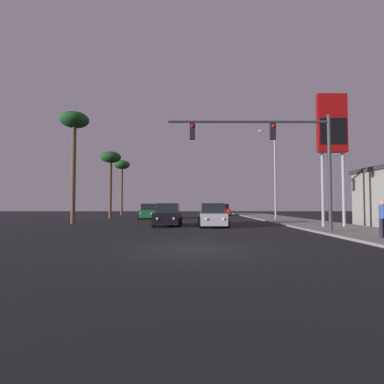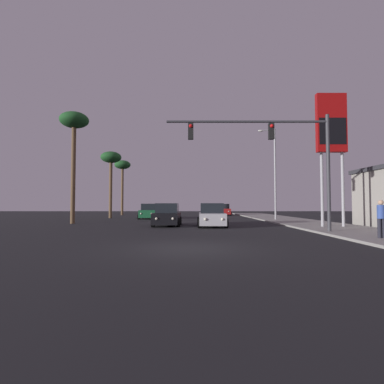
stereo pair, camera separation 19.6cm
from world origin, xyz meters
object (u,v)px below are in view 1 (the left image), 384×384
car_green (149,212)px  pedestrian_on_sidewalk (383,217)px  car_red (223,210)px  palm_tree_far (122,168)px  palm_tree_mid (111,160)px  traffic_light_mast (281,147)px  gas_station_sign (332,130)px  car_silver (213,216)px  palm_tree_near (74,126)px  car_black (168,216)px  street_lamp (274,169)px

car_green → pedestrian_on_sidewalk: bearing=121.2°
car_red → palm_tree_far: bearing=-2.1°
car_green → palm_tree_mid: (-4.73, 1.42, 6.00)m
pedestrian_on_sidewalk → palm_tree_mid: bearing=129.4°
traffic_light_mast → gas_station_sign: (4.58, 3.53, 1.80)m
car_silver → traffic_light_mast: size_ratio=0.48×
car_red → gas_station_sign: bearing=102.1°
palm_tree_mid → gas_station_sign: bearing=-38.2°
car_green → traffic_light_mast: traffic_light_mast is taller
car_green → palm_tree_near: palm_tree_near is taller
car_green → palm_tree_mid: size_ratio=0.55×
traffic_light_mast → palm_tree_near: size_ratio=0.97×
car_silver → palm_tree_near: 13.98m
car_black → pedestrian_on_sidewalk: size_ratio=2.59×
street_lamp → car_red: bearing=103.3°
gas_station_sign → palm_tree_far: (-19.95, 24.93, 0.54)m
car_black → palm_tree_mid: size_ratio=0.55×
car_silver → palm_tree_mid: (-10.97, 13.33, 6.00)m
pedestrian_on_sidewalk → palm_tree_mid: palm_tree_mid is taller
pedestrian_on_sidewalk → car_green: bearing=122.8°
car_red → palm_tree_far: size_ratio=0.52×
car_red → street_lamp: bearing=104.1°
palm_tree_near → car_black: bearing=-17.3°
palm_tree_mid → street_lamp: bearing=-17.4°
car_silver → traffic_light_mast: traffic_light_mast is taller
car_black → street_lamp: street_lamp is taller
gas_station_sign → palm_tree_mid: size_ratio=1.15×
car_red → palm_tree_near: bearing=53.7°
car_green → palm_tree_far: size_ratio=0.52×
palm_tree_mid → palm_tree_far: bearing=95.5°
gas_station_sign → traffic_light_mast: bearing=-142.4°
pedestrian_on_sidewalk → palm_tree_mid: 28.76m
car_green → car_red: bearing=-133.2°
car_black → pedestrian_on_sidewalk: bearing=138.9°
car_black → car_silver: 3.38m
car_silver → palm_tree_near: (-11.39, 3.33, 7.40)m
car_black → street_lamp: bearing=-143.7°
car_green → gas_station_sign: bearing=134.8°
pedestrian_on_sidewalk → palm_tree_mid: (-17.88, 21.78, 5.73)m
traffic_light_mast → palm_tree_near: palm_tree_near is taller
car_red → car_silver: bearing=82.8°
car_black → car_green: 11.48m
car_green → traffic_light_mast: size_ratio=0.48×
gas_station_sign → pedestrian_on_sidewalk: bearing=-99.2°
car_black → palm_tree_mid: 15.87m
palm_tree_far → car_red: bearing=-3.0°
car_green → gas_station_sign: (14.25, -13.51, 5.86)m
car_red → street_lamp: 15.75m
street_lamp → car_silver: bearing=-130.5°
gas_station_sign → palm_tree_mid: gas_station_sign is taller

